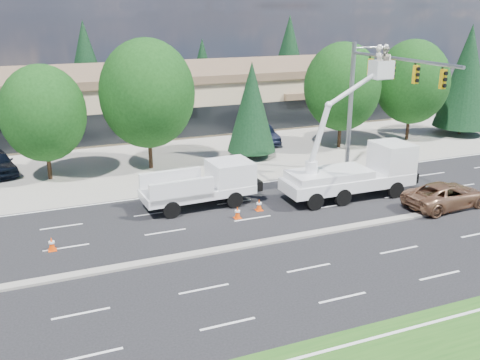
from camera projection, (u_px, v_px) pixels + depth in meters
name	position (u px, v px, depth m)	size (l,w,h in m)	color
ground	(278.00, 241.00, 27.01)	(140.00, 140.00, 0.00)	black
concrete_apron	(173.00, 148.00, 44.62)	(140.00, 22.00, 0.01)	gray
road_median	(278.00, 240.00, 26.99)	(120.00, 0.55, 0.12)	gray
strip_mall	(145.00, 96.00, 52.52)	(50.40, 15.40, 5.50)	tan
tree_front_c	(43.00, 113.00, 35.22)	(5.61, 5.61, 7.78)	#332114
tree_front_d	(147.00, 94.00, 37.45)	(6.70, 6.70, 9.30)	#332114
tree_front_e	(252.00, 107.00, 40.78)	(3.75, 3.75, 7.38)	#332114
tree_front_f	(342.00, 87.00, 43.30)	(6.23, 6.23, 8.64)	#332114
tree_front_g	(412.00, 82.00, 45.80)	(6.26, 6.26, 8.69)	#332114
tree_front_h	(467.00, 76.00, 47.89)	(4.99, 4.99, 9.84)	#332114
tree_back_b	(86.00, 61.00, 60.91)	(5.01, 5.01, 9.88)	#332114
tree_back_c	(203.00, 67.00, 66.32)	(3.82, 3.82, 7.54)	#332114
tree_back_d	(289.00, 52.00, 70.16)	(5.20, 5.20, 10.25)	#332114
signal_mast	(371.00, 90.00, 34.93)	(2.76, 10.16, 9.00)	gray
utility_pickup	(206.00, 188.00, 31.54)	(6.70, 2.86, 2.53)	white
bucket_truck	(358.00, 166.00, 32.78)	(8.37, 2.79, 9.19)	white
traffic_cone_a	(52.00, 244.00, 25.86)	(0.40, 0.40, 0.70)	#E84207
traffic_cone_b	(237.00, 213.00, 29.77)	(0.40, 0.40, 0.70)	#E84207
traffic_cone_c	(259.00, 205.00, 30.92)	(0.40, 0.40, 0.70)	#E84207
traffic_cone_d	(342.00, 193.00, 32.96)	(0.40, 0.40, 0.70)	#E84207
minivan	(446.00, 195.00, 31.34)	(2.45, 5.31, 1.48)	#906345
parked_car_east	(261.00, 134.00, 46.02)	(1.67, 4.77, 1.57)	black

